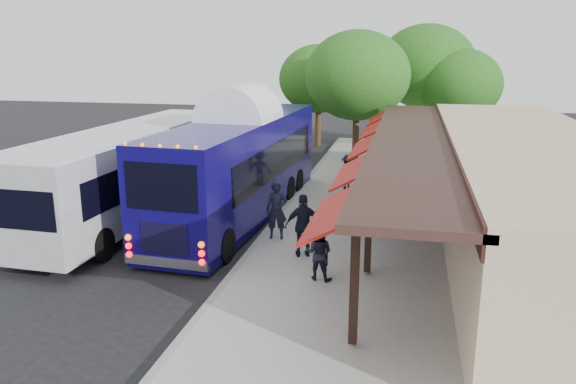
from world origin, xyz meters
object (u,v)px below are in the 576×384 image
Objects in this scene: ped_c at (304,225)px; sign_board at (325,256)px; coach_bus at (240,161)px; ped_d at (348,173)px; ped_a at (277,210)px; ped_b at (319,253)px; city_bus at (133,169)px.

ped_c is 1.83m from sign_board.
coach_bus is 12.88× the size of sign_board.
ped_c is at bearing 112.79° from ped_d.
ped_a is 3.63m from sign_board.
ped_d is at bearing -109.22° from ped_c.
ped_b is (1.91, -3.06, -0.20)m from ped_a.
ped_b is 1.82m from ped_c.
ped_b is at bearing -64.57° from ped_a.
ped_a is (5.95, -1.70, -0.77)m from city_bus.
ped_d is at bearing 52.27° from coach_bus.
coach_bus is at bearing -46.26° from ped_b.
ped_d is (1.59, 6.87, -0.17)m from ped_a.
ped_b is at bearing -29.49° from city_bus.
ped_c is (1.17, -1.40, -0.00)m from ped_a.
ped_a reaches higher than ped_c.
city_bus reaches higher than sign_board.
ped_a reaches higher than sign_board.
city_bus is (-3.90, -1.00, -0.25)m from coach_bus.
ped_a is 1.99× the size of sign_board.
coach_bus is at bearing 120.71° from ped_a.
ped_c reaches higher than ped_b.
ped_d is (0.42, 8.28, -0.16)m from ped_c.
sign_board is (8.01, -4.66, -1.08)m from city_bus.
ped_a reaches higher than ped_d.
ped_d is (3.64, 4.18, -1.19)m from coach_bus.
ped_c reaches higher than ped_d.
sign_board is (0.16, 0.09, -0.11)m from ped_b.
city_bus is 7.80m from ped_c.
city_bus is at bearing 128.78° from sign_board.
ped_a is 1.26× the size of ped_b.
ped_a is 3.61m from ped_b.
coach_bus is 6.49× the size of ped_c.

